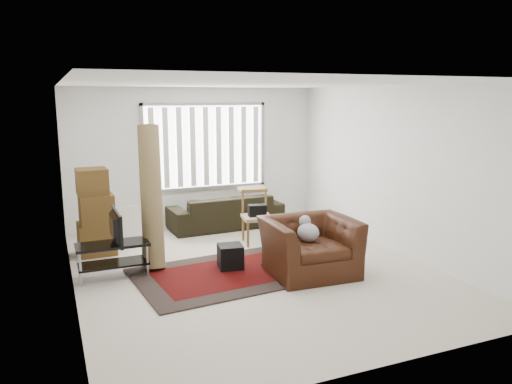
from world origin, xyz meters
TOP-DOWN VIEW (x-y plane):
  - room at (0.03, 0.51)m, footprint 6.00×6.02m
  - persian_rug at (-0.38, -0.07)m, footprint 2.82×2.02m
  - tv_stand at (-1.95, 0.45)m, footprint 1.00×0.45m
  - tv at (-1.95, 0.45)m, footprint 0.10×0.81m
  - subwoofer at (-0.31, 0.13)m, footprint 0.40×0.40m
  - moving_boxes at (-2.06, 1.66)m, footprint 0.59×0.54m
  - white_flatpack at (-1.56, 1.95)m, footprint 0.56×0.30m
  - rolled_rug at (-1.32, 0.75)m, footprint 0.44×0.84m
  - sofa at (0.43, 2.45)m, footprint 2.22×1.02m
  - side_chair at (0.58, 1.23)m, footprint 0.57×0.57m
  - armchair at (0.68, -0.49)m, footprint 1.30×1.14m

SIDE VIEW (x-z plane):
  - persian_rug at x=-0.38m, z-range 0.00..0.02m
  - subwoofer at x=-0.31m, z-range 0.02..0.37m
  - white_flatpack at x=-1.56m, z-range 0.00..0.68m
  - tv_stand at x=-1.95m, z-range 0.11..0.61m
  - sofa at x=0.43m, z-range 0.00..0.84m
  - armchair at x=0.68m, z-range 0.00..0.93m
  - side_chair at x=0.58m, z-range 0.05..0.97m
  - moving_boxes at x=-2.06m, z-range -0.05..1.35m
  - tv at x=-1.95m, z-range 0.50..0.96m
  - rolled_rug at x=-1.32m, z-range 0.00..2.13m
  - room at x=0.03m, z-range 0.40..3.11m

